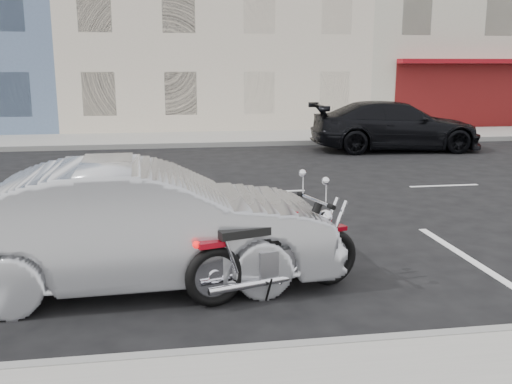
# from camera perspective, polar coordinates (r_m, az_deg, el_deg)

# --- Properties ---
(ground) EXTENTS (120.00, 120.00, 0.00)m
(ground) POSITION_cam_1_polar(r_m,az_deg,el_deg) (12.60, 10.16, 0.32)
(ground) COLOR black
(ground) RESTS_ON ground
(sidewalk_far) EXTENTS (80.00, 3.40, 0.15)m
(sidewalk_far) POSITION_cam_1_polar(r_m,az_deg,el_deg) (20.51, -11.49, 5.14)
(sidewalk_far) COLOR gray
(sidewalk_far) RESTS_ON ground
(curb_near) EXTENTS (80.00, 0.12, 0.16)m
(curb_near) POSITION_cam_1_polar(r_m,az_deg,el_deg) (5.36, -18.44, -16.43)
(curb_near) COLOR gray
(curb_near) RESTS_ON ground
(curb_far) EXTENTS (80.00, 0.12, 0.16)m
(curb_far) POSITION_cam_1_polar(r_m,az_deg,el_deg) (18.83, -11.69, 4.50)
(curb_far) COLOR gray
(curb_far) RESTS_ON ground
(motorcycle) EXTENTS (2.15, 0.92, 1.10)m
(motorcycle) POSITION_cam_1_polar(r_m,az_deg,el_deg) (6.97, 7.75, -5.26)
(motorcycle) COLOR black
(motorcycle) RESTS_ON ground
(sedan_silver) EXTENTS (4.67, 1.82, 1.52)m
(sedan_silver) POSITION_cam_1_polar(r_m,az_deg,el_deg) (6.96, -11.22, -3.23)
(sedan_silver) COLOR #A3A5AB
(sedan_silver) RESTS_ON ground
(car_far) EXTENTS (5.44, 2.54, 1.54)m
(car_far) POSITION_cam_1_polar(r_m,az_deg,el_deg) (18.58, 13.77, 6.44)
(car_far) COLOR black
(car_far) RESTS_ON ground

